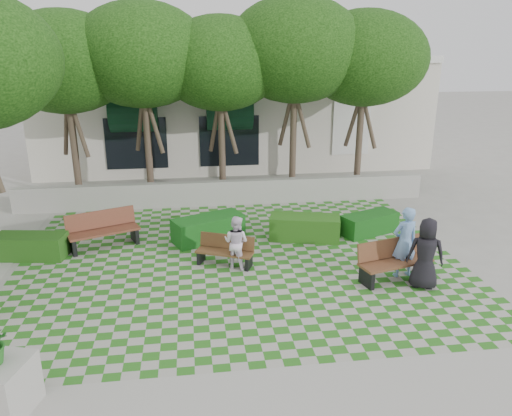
{
  "coord_description": "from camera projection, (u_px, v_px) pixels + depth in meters",
  "views": [
    {
      "loc": [
        -1.26,
        -11.43,
        5.81
      ],
      "look_at": [
        0.5,
        1.5,
        1.4
      ],
      "focal_mm": 35.0,
      "sensor_mm": 36.0,
      "label": 1
    }
  ],
  "objects": [
    {
      "name": "ground",
      "position": [
        245.0,
        279.0,
        12.75
      ],
      "size": [
        90.0,
        90.0,
        0.0
      ],
      "primitive_type": "plane",
      "color": "gray",
      "rests_on": "ground"
    },
    {
      "name": "hedge_west",
      "position": [
        31.0,
        246.0,
        13.92
      ],
      "size": [
        2.02,
        1.05,
        0.67
      ],
      "primitive_type": "cube",
      "rotation": [
        0.0,
        0.0,
        -0.15
      ],
      "color": "#1B4712",
      "rests_on": "ground"
    },
    {
      "name": "hedge_midright",
      "position": [
        305.0,
        228.0,
        15.22
      ],
      "size": [
        2.25,
        1.35,
        0.74
      ],
      "primitive_type": "cube",
      "rotation": [
        0.0,
        0.0,
        -0.26
      ],
      "color": "#205015",
      "rests_on": "ground"
    },
    {
      "name": "person_blue",
      "position": [
        405.0,
        242.0,
        12.65
      ],
      "size": [
        0.74,
        0.54,
        1.87
      ],
      "primitive_type": "imported",
      "rotation": [
        0.0,
        0.0,
        3.29
      ],
      "color": "#78A4DC",
      "rests_on": "ground"
    },
    {
      "name": "building",
      "position": [
        231.0,
        108.0,
        25.28
      ],
      "size": [
        18.0,
        8.92,
        5.15
      ],
      "color": "beige",
      "rests_on": "ground"
    },
    {
      "name": "hedge_east",
      "position": [
        369.0,
        224.0,
        15.69
      ],
      "size": [
        1.99,
        1.39,
        0.65
      ],
      "primitive_type": "cube",
      "rotation": [
        0.0,
        0.0,
        0.39
      ],
      "color": "#134715",
      "rests_on": "ground"
    },
    {
      "name": "person_dark",
      "position": [
        426.0,
        254.0,
        12.08
      ],
      "size": [
        1.03,
        0.87,
        1.79
      ],
      "primitive_type": "imported",
      "rotation": [
        0.0,
        0.0,
        2.74
      ],
      "color": "black",
      "rests_on": "ground"
    },
    {
      "name": "tree_row",
      "position": [
        167.0,
        60.0,
        16.44
      ],
      "size": [
        17.7,
        13.4,
        7.41
      ],
      "color": "#47382B",
      "rests_on": "ground"
    },
    {
      "name": "bench_west",
      "position": [
        103.0,
        230.0,
        14.6
      ],
      "size": [
        2.12,
        1.39,
        1.06
      ],
      "rotation": [
        0.0,
        0.0,
        0.39
      ],
      "color": "brown",
      "rests_on": "ground"
    },
    {
      "name": "lawn",
      "position": [
        240.0,
        263.0,
        13.69
      ],
      "size": [
        12.0,
        12.0,
        0.0
      ],
      "primitive_type": "plane",
      "color": "#2B721E",
      "rests_on": "ground"
    },
    {
      "name": "sidewalk_south",
      "position": [
        276.0,
        406.0,
        8.34
      ],
      "size": [
        16.0,
        2.0,
        0.01
      ],
      "primitive_type": "cube",
      "color": "#9E9B93",
      "rests_on": "ground"
    },
    {
      "name": "bench_mid",
      "position": [
        225.0,
        251.0,
        13.47
      ],
      "size": [
        1.62,
        1.1,
        0.81
      ],
      "rotation": [
        0.0,
        0.0,
        -0.42
      ],
      "color": "#51341B",
      "rests_on": "ground"
    },
    {
      "name": "retaining_wall",
      "position": [
        226.0,
        193.0,
        18.43
      ],
      "size": [
        15.0,
        0.36,
        0.9
      ],
      "primitive_type": "cube",
      "color": "#9E9B93",
      "rests_on": "ground"
    },
    {
      "name": "hedge_midleft",
      "position": [
        208.0,
        229.0,
        15.13
      ],
      "size": [
        2.29,
        1.64,
        0.74
      ],
      "primitive_type": "cube",
      "rotation": [
        0.0,
        0.0,
        0.42
      ],
      "color": "#144C18",
      "rests_on": "ground"
    },
    {
      "name": "bench_east",
      "position": [
        394.0,
        261.0,
        12.63
      ],
      "size": [
        2.04,
        1.13,
        1.02
      ],
      "rotation": [
        0.0,
        0.0,
        0.27
      ],
      "color": "#58331E",
      "rests_on": "ground"
    },
    {
      "name": "person_white",
      "position": [
        236.0,
        242.0,
        13.2
      ],
      "size": [
        0.89,
        0.85,
        1.45
      ],
      "primitive_type": "imported",
      "rotation": [
        0.0,
        0.0,
        2.56
      ],
      "color": "white",
      "rests_on": "ground"
    }
  ]
}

